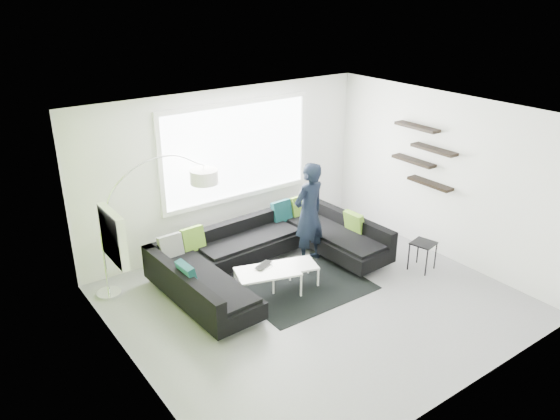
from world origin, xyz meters
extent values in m
plane|color=gray|center=(0.00, 0.00, 0.00)|extent=(5.50, 5.50, 0.00)
cube|color=white|center=(0.00, 2.50, 1.40)|extent=(5.50, 0.04, 2.80)
cube|color=white|center=(0.00, -2.50, 1.40)|extent=(5.50, 0.04, 2.80)
cube|color=white|center=(-2.75, 0.00, 1.40)|extent=(0.04, 5.00, 2.80)
cube|color=white|center=(2.75, 0.00, 1.40)|extent=(0.04, 5.00, 2.80)
cube|color=white|center=(0.00, 0.00, 2.80)|extent=(5.50, 5.00, 0.04)
cube|color=#7FB72D|center=(-2.74, 0.00, 1.40)|extent=(0.01, 5.00, 2.80)
cube|color=white|center=(0.20, 2.46, 1.70)|extent=(2.96, 0.06, 1.68)
cube|color=white|center=(-2.68, 0.60, 1.60)|extent=(0.12, 0.66, 0.66)
cube|color=black|center=(2.64, 0.40, 1.70)|extent=(0.20, 1.24, 0.95)
cube|color=black|center=(-0.05, 1.02, 0.18)|extent=(3.60, 2.32, 0.37)
cube|color=black|center=(-0.05, 1.02, 0.51)|extent=(3.60, 2.32, 0.28)
cube|color=#4C7219|center=(-0.05, 1.02, 0.56)|extent=(3.14, 0.33, 0.39)
cube|color=black|center=(0.11, 0.39, 0.01)|extent=(1.96, 1.44, 0.01)
cube|color=white|center=(-0.22, 0.60, 0.20)|extent=(1.37, 1.04, 0.40)
cube|color=black|center=(2.05, -0.27, 0.24)|extent=(0.43, 0.43, 0.49)
imported|color=black|center=(0.71, 1.07, 0.88)|extent=(0.76, 0.60, 1.76)
imported|color=black|center=(-0.41, 0.70, 0.41)|extent=(0.48, 0.45, 0.03)
camera|label=1|loc=(-4.52, -5.36, 4.44)|focal=35.00mm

